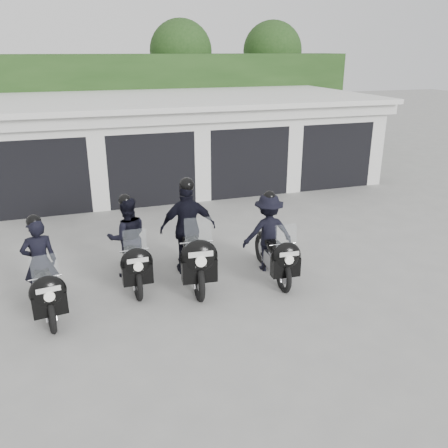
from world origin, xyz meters
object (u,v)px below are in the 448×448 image
object	(u,v)px
police_bike_c	(190,236)
police_bike_d	(271,238)
police_bike_b	(129,244)
police_bike_a	(43,275)

from	to	relation	value
police_bike_c	police_bike_d	xyz separation A→B (m)	(1.65, -0.35, -0.13)
police_bike_b	police_bike_d	xyz separation A→B (m)	(2.84, -0.57, -0.00)
police_bike_c	police_bike_d	distance (m)	1.69
police_bike_c	police_bike_a	bearing A→B (deg)	-164.06
police_bike_b	police_bike_a	bearing A→B (deg)	-155.44
police_bike_c	police_bike_d	size ratio (longest dim) A/B	1.18
police_bike_a	police_bike_b	world-z (taller)	police_bike_b
police_bike_d	police_bike_b	bearing A→B (deg)	172.66
police_bike_a	police_bike_c	world-z (taller)	police_bike_c
police_bike_a	police_bike_c	distance (m)	2.90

